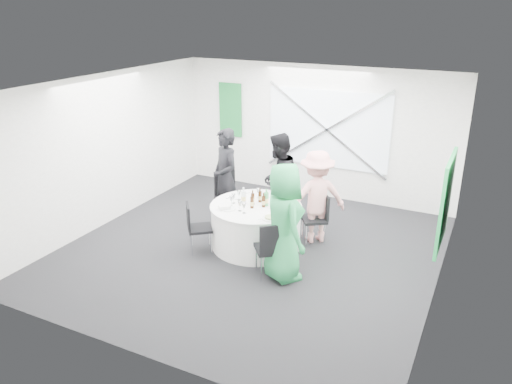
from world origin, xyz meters
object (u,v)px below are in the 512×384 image
at_px(chair_front_right, 271,246).
at_px(person_man_back_left, 225,177).
at_px(banquet_table, 256,226).
at_px(chair_back_left, 227,192).
at_px(chair_front_left, 195,224).
at_px(clear_water_bottle, 244,197).
at_px(chair_back, 282,193).
at_px(chair_back_right, 319,215).
at_px(person_woman_pink, 316,197).
at_px(person_man_back, 278,180).
at_px(green_water_bottle, 266,199).
at_px(person_woman_green, 284,222).

xyz_separation_m(chair_front_right, person_man_back_left, (-1.62, 1.49, 0.38)).
xyz_separation_m(banquet_table, chair_back_left, (-0.97, 0.73, 0.20)).
bearing_deg(chair_front_right, banquet_table, -90.00).
xyz_separation_m(chair_front_left, clear_water_bottle, (0.59, 0.63, 0.37)).
relative_size(chair_back, clear_water_bottle, 3.62).
bearing_deg(chair_back_right, chair_front_right, -43.26).
xyz_separation_m(chair_back, person_man_back_left, (-0.95, -0.48, 0.31)).
xyz_separation_m(chair_back_right, person_man_back_left, (-1.85, -0.01, 0.40)).
distance_m(chair_back_right, person_woman_pink, 0.32).
height_order(chair_front_left, clear_water_bottle, clear_water_bottle).
bearing_deg(person_man_back_left, chair_back_right, 33.58).
distance_m(person_man_back_left, clear_water_bottle, 0.95).
bearing_deg(person_man_back, person_woman_pink, 66.70).
bearing_deg(chair_back_right, person_man_back, -146.34).
bearing_deg(chair_back_left, chair_back_right, -56.19).
distance_m(banquet_table, chair_back_right, 1.11).
xyz_separation_m(chair_front_left, green_water_bottle, (0.98, 0.70, 0.37)).
bearing_deg(banquet_table, green_water_bottle, 21.23).
distance_m(banquet_table, person_man_back, 1.12).
bearing_deg(green_water_bottle, person_man_back, 101.81).
distance_m(chair_back, chair_front_left, 1.92).
height_order(banquet_table, clear_water_bottle, clear_water_bottle).
distance_m(person_man_back, person_woman_green, 1.95).
distance_m(chair_back, green_water_bottle, 1.08).
bearing_deg(person_woman_pink, person_woman_green, 51.32).
bearing_deg(chair_back_right, person_man_back_left, -124.32).
bearing_deg(banquet_table, person_man_back_left, 146.70).
relative_size(person_man_back, person_woman_pink, 1.07).
bearing_deg(person_man_back, clear_water_bottle, -12.91).
relative_size(chair_back, chair_front_right, 1.11).
height_order(banquet_table, chair_front_right, chair_front_right).
bearing_deg(chair_front_right, chair_back, -109.15).
relative_size(chair_back_left, chair_back_right, 1.10).
bearing_deg(chair_back_right, chair_back_left, -127.72).
bearing_deg(chair_back, person_woman_pink, -27.11).
xyz_separation_m(person_man_back, person_woman_pink, (0.87, -0.34, -0.06)).
height_order(chair_back, chair_back_right, chair_back).
bearing_deg(chair_back, chair_front_left, -115.06).
xyz_separation_m(chair_back_right, green_water_bottle, (-0.74, -0.56, 0.36)).
bearing_deg(banquet_table, chair_back_right, 34.61).
bearing_deg(chair_back, chair_back_left, -159.10).
bearing_deg(clear_water_bottle, person_woman_pink, 32.25).
distance_m(person_man_back_left, person_woman_green, 2.23).
bearing_deg(chair_front_right, person_man_back_left, -80.58).
xyz_separation_m(chair_back_left, chair_front_left, (0.15, -1.37, -0.07)).
bearing_deg(banquet_table, chair_back, 89.53).
height_order(chair_front_right, person_woman_pink, person_woman_pink).
bearing_deg(person_woman_green, green_water_bottle, -8.57).
height_order(chair_front_right, person_man_back_left, person_man_back_left).
relative_size(chair_front_right, person_man_back_left, 0.50).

